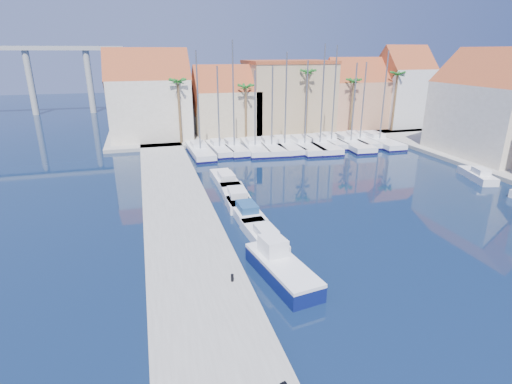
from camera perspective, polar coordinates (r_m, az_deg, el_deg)
ground at (r=24.92m, az=14.50°, el=-14.08°), size 260.00×260.00×0.00m
quay_west at (r=33.91m, az=-10.72°, el=-3.88°), size 6.00×77.00×0.50m
shore_north at (r=70.24m, az=2.12°, el=8.65°), size 54.00×16.00×0.50m
bollard at (r=24.42m, az=-3.40°, el=-12.14°), size 0.18×0.18×0.46m
fishing_boat at (r=25.46m, az=3.58°, el=-10.64°), size 3.18×6.79×2.28m
motorboat_west_0 at (r=29.91m, az=1.10°, el=-6.28°), size 2.28×5.96×1.40m
motorboat_west_1 at (r=34.42m, az=-1.52°, el=-2.70°), size 2.25×6.55×1.40m
motorboat_west_2 at (r=37.88m, az=-2.83°, el=-0.59°), size 2.63×7.13×1.40m
motorboat_west_3 at (r=42.81m, az=-4.40°, el=1.78°), size 2.20×6.65×1.40m
motorboat_east_1 at (r=50.69m, az=29.12°, el=2.14°), size 3.12×5.80×1.40m
sailboat_0 at (r=55.60m, az=-8.04°, el=5.91°), size 3.02×10.20×13.58m
sailboat_1 at (r=56.57m, az=-5.34°, el=6.25°), size 2.73×8.77×11.65m
sailboat_2 at (r=56.85m, az=-3.25°, el=6.42°), size 2.79×9.07×14.86m
sailboat_3 at (r=57.10m, az=-0.24°, el=6.44°), size 3.45×10.11×11.08m
sailboat_4 at (r=57.72m, az=2.11°, el=6.57°), size 3.50×10.36×11.66m
sailboat_5 at (r=58.44m, az=3.88°, el=6.72°), size 3.46×10.75×13.36m
sailboat_6 at (r=58.94m, az=6.73°, el=6.72°), size 3.38×11.53×12.31m
sailboat_7 at (r=59.74m, az=8.87°, el=6.81°), size 3.63×11.72×14.43m
sailboat_8 at (r=62.12m, az=10.52°, el=7.25°), size 2.94×9.18×14.25m
sailboat_9 at (r=61.74m, az=13.10°, el=6.92°), size 3.65×11.88×11.95m
sailboat_10 at (r=63.88m, az=14.36°, el=7.25°), size 2.81×10.03×12.00m
sailboat_11 at (r=64.32m, az=16.91°, el=7.10°), size 3.25×11.44×13.54m
building_0 at (r=65.00m, az=-14.99°, el=12.73°), size 12.30×9.00×13.50m
building_1 at (r=66.47m, az=-4.29°, el=12.39°), size 10.30×8.00×11.00m
building_2 at (r=70.34m, az=4.58°, el=13.57°), size 14.20×10.20×11.50m
building_3 at (r=74.50m, az=13.77°, el=13.11°), size 10.30×8.00×12.00m
building_4 at (r=78.36m, az=20.13°, el=13.61°), size 8.30×8.00×14.00m
building_6 at (r=60.45m, az=30.61°, el=10.24°), size 9.00×14.30×13.50m
palm_0 at (r=60.01m, az=-11.12°, el=14.96°), size 2.60×2.60×10.15m
palm_1 at (r=61.77m, az=-1.50°, el=14.54°), size 2.60×2.60×9.15m
palm_2 at (r=64.84m, az=7.44°, el=16.30°), size 2.60×2.60×11.15m
palm_3 at (r=68.45m, az=13.78°, el=14.90°), size 2.60×2.60×9.65m
palm_4 at (r=72.62m, az=19.56°, el=15.35°), size 2.60×2.60×10.65m
viaduct at (r=103.46m, az=-32.62°, el=14.82°), size 48.00×2.20×14.45m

